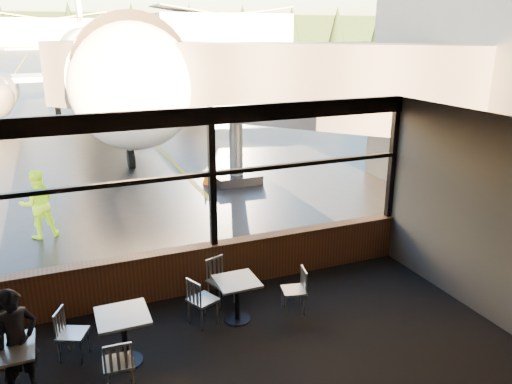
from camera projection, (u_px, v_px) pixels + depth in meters
ground_plane at (56, 53)px, 115.32m from camera, size 520.00×520.00×0.00m
carpet_floor at (281, 383)px, 7.04m from camera, size 8.00×6.00×0.01m
ceiling at (285, 140)px, 5.97m from camera, size 8.00×6.00×0.04m
wall_right at (509, 228)px, 7.95m from camera, size 0.04×6.00×3.50m
window_sill at (215, 267)px, 9.55m from camera, size 8.00×0.28×0.90m
window_header at (211, 116)px, 8.66m from camera, size 8.00×0.18×0.30m
mullion_centre at (212, 179)px, 9.01m from camera, size 0.12×0.12×2.60m
mullion_right at (393, 159)px, 10.44m from camera, size 0.12×0.12×2.60m
window_transom at (212, 174)px, 8.98m from camera, size 8.00×0.10×0.08m
airliner at (92, 13)px, 27.54m from camera, size 31.79×37.88×11.38m
jet_bridge at (271, 114)px, 15.11m from camera, size 8.81×10.77×4.70m
cafe_table_near at (237, 300)px, 8.49m from camera, size 0.69×0.69×0.76m
cafe_table_mid at (125, 339)px, 7.38m from camera, size 0.75×0.75×0.82m
cafe_table_left at (9, 375)px, 6.60m from camera, size 0.74×0.74×0.82m
chair_near_e at (294, 291)px, 8.73m from camera, size 0.54×0.54×0.83m
chair_near_w at (203, 300)px, 8.37m from camera, size 0.63×0.63×0.88m
chair_near_n at (221, 282)px, 9.00m from camera, size 0.60×0.60×0.86m
chair_mid_s at (118, 363)px, 6.80m from camera, size 0.49×0.49×0.86m
chair_mid_w at (73, 334)px, 7.48m from camera, size 0.60×0.60×0.82m
passenger at (18, 343)px, 6.65m from camera, size 0.67×0.58×1.56m
ground_crew at (38, 204)px, 11.84m from camera, size 0.91×0.76×1.67m
cone_nose at (207, 177)px, 16.23m from camera, size 0.34×0.34×0.48m
terminal_annex at (512, 94)px, 14.58m from camera, size 5.00×7.00×6.00m
hangar_mid at (49, 31)px, 171.00m from camera, size 38.00×15.00×10.00m
hangar_right at (221, 28)px, 186.24m from camera, size 50.00×20.00×12.00m
fuel_tank_c at (18, 37)px, 165.36m from camera, size 8.00×8.00×6.00m
treeline at (48, 28)px, 192.71m from camera, size 360.00×3.00×12.00m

